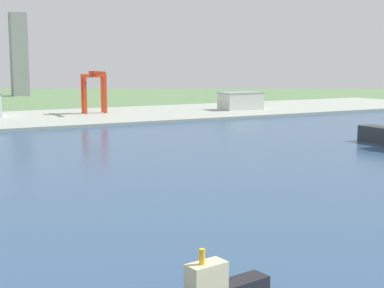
{
  "coord_description": "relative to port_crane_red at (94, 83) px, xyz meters",
  "views": [
    {
      "loc": [
        -102.75,
        16.12,
        49.01
      ],
      "look_at": [
        -12.34,
        188.2,
        20.45
      ],
      "focal_mm": 53.24,
      "sensor_mm": 36.0,
      "label": 1
    }
  ],
  "objects": [
    {
      "name": "water_bay",
      "position": [
        -55.47,
        -262.88,
        -28.92
      ],
      "size": [
        840.0,
        360.0,
        0.15
      ],
      "primitive_type": "cube",
      "color": "#2D4C70",
      "rests_on": "ground"
    },
    {
      "name": "ground_plane",
      "position": [
        -55.47,
        -202.88,
        -28.99
      ],
      "size": [
        2400.0,
        2400.0,
        0.0
      ],
      "primitive_type": "plane",
      "color": "#587A4D"
    },
    {
      "name": "port_crane_red",
      "position": [
        0.0,
        0.0,
        0.0
      ],
      "size": [
        20.67,
        39.24,
        37.42
      ],
      "color": "red",
      "rests_on": "industrial_pier"
    },
    {
      "name": "warehouse_annex",
      "position": [
        137.3,
        -24.68,
        -18.22
      ],
      "size": [
        39.59,
        23.59,
        16.49
      ],
      "color": "silver",
      "rests_on": "industrial_pier"
    },
    {
      "name": "industrial_pier",
      "position": [
        -55.47,
        -12.88,
        -27.74
      ],
      "size": [
        840.0,
        140.0,
        2.5
      ],
      "primitive_type": "cube",
      "color": "#9BA395",
      "rests_on": "ground"
    }
  ]
}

